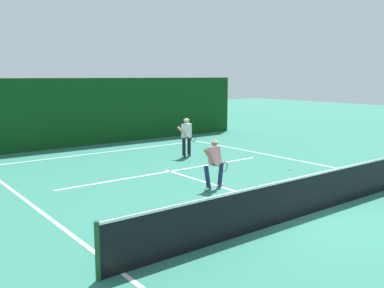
{
  "coord_description": "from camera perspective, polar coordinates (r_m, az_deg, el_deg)",
  "views": [
    {
      "loc": [
        -8.6,
        -6.29,
        3.44
      ],
      "look_at": [
        0.66,
        5.67,
        1.0
      ],
      "focal_mm": 39.68,
      "sensor_mm": 36.0,
      "label": 1
    }
  ],
  "objects": [
    {
      "name": "tennis_net",
      "position": [
        11.04,
        15.58,
        -6.48
      ],
      "size": [
        11.56,
        0.09,
        1.05
      ],
      "color": "#1E4723",
      "rests_on": "ground_plane"
    },
    {
      "name": "player_near",
      "position": [
        12.99,
        3.04,
        -2.43
      ],
      "size": [
        0.93,
        0.87,
        1.53
      ],
      "rotation": [
        0.0,
        0.0,
        3.34
      ],
      "color": "#1E234C",
      "rests_on": "ground_plane"
    },
    {
      "name": "tennis_ball_extra",
      "position": [
        16.05,
        12.97,
        -3.33
      ],
      "size": [
        0.07,
        0.07,
        0.07
      ],
      "primitive_type": "sphere",
      "color": "#D1E033",
      "rests_on": "ground_plane"
    },
    {
      "name": "back_fence_windscreen",
      "position": [
        21.61,
        -14.21,
        4.17
      ],
      "size": [
        18.93,
        0.12,
        3.33
      ],
      "primitive_type": "cube",
      "color": "#0D3B15",
      "rests_on": "ground_plane"
    },
    {
      "name": "player_far",
      "position": [
        18.04,
        -0.73,
        1.13
      ],
      "size": [
        0.69,
        0.93,
        1.67
      ],
      "rotation": [
        0.0,
        0.0,
        3.4
      ],
      "color": "black",
      "rests_on": "ground_plane"
    },
    {
      "name": "court_line_service",
      "position": [
        15.48,
        -2.95,
        -3.68
      ],
      "size": [
        8.6,
        0.1,
        0.01
      ],
      "primitive_type": "cube",
      "color": "white",
      "rests_on": "ground_plane"
    },
    {
      "name": "tennis_ball",
      "position": [
        11.17,
        4.41,
        -8.62
      ],
      "size": [
        0.07,
        0.07,
        0.07
      ],
      "primitive_type": "sphere",
      "color": "#D1E033",
      "rests_on": "ground_plane"
    },
    {
      "name": "court_line_baseline_far",
      "position": [
        19.73,
        -11.32,
        -1.05
      ],
      "size": [
        10.55,
        0.1,
        0.01
      ],
      "primitive_type": "cube",
      "color": "white",
      "rests_on": "ground_plane"
    },
    {
      "name": "court_line_centre",
      "position": [
        13.26,
        4.3,
        -5.89
      ],
      "size": [
        0.1,
        6.4,
        0.01
      ],
      "primitive_type": "cube",
      "color": "white",
      "rests_on": "ground_plane"
    },
    {
      "name": "court_line_sideline_left",
      "position": [
        7.9,
        -9.32,
        -16.74
      ],
      "size": [
        0.1,
        22.28,
        0.01
      ],
      "primitive_type": "cube",
      "color": "white",
      "rests_on": "ground_plane"
    },
    {
      "name": "ground_plane",
      "position": [
        11.19,
        15.47,
        -9.07
      ],
      "size": [
        80.0,
        80.0,
        0.0
      ],
      "primitive_type": "plane",
      "color": "#296D5A"
    }
  ]
}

